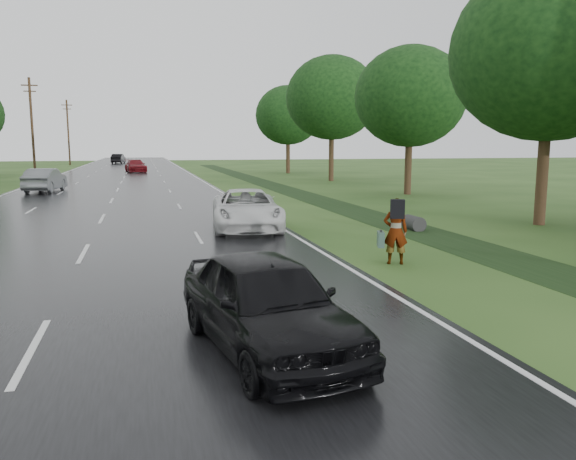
# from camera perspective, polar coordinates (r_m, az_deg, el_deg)

# --- Properties ---
(ground) EXTENTS (220.00, 220.00, 0.00)m
(ground) POSITION_cam_1_polar(r_m,az_deg,el_deg) (9.64, -24.59, -11.27)
(ground) COLOR #29481A
(ground) RESTS_ON ground
(road) EXTENTS (14.00, 180.00, 0.04)m
(road) POSITION_cam_1_polar(r_m,az_deg,el_deg) (54.06, -16.39, 4.99)
(road) COLOR black
(road) RESTS_ON ground
(edge_stripe_east) EXTENTS (0.12, 180.00, 0.01)m
(edge_stripe_east) POSITION_cam_1_polar(r_m,az_deg,el_deg) (54.26, -9.22, 5.26)
(edge_stripe_east) COLOR silver
(edge_stripe_east) RESTS_ON road
(edge_stripe_west) EXTENTS (0.12, 180.00, 0.01)m
(edge_stripe_west) POSITION_cam_1_polar(r_m,az_deg,el_deg) (54.70, -23.49, 4.69)
(edge_stripe_west) COLOR silver
(edge_stripe_west) RESTS_ON road
(center_line) EXTENTS (0.12, 180.00, 0.01)m
(center_line) POSITION_cam_1_polar(r_m,az_deg,el_deg) (54.06, -16.39, 5.01)
(center_line) COLOR silver
(center_line) RESTS_ON road
(drainage_ditch) EXTENTS (2.20, 120.00, 0.56)m
(drainage_ditch) POSITION_cam_1_polar(r_m,az_deg,el_deg) (29.48, 4.91, 2.55)
(drainage_ditch) COLOR black
(drainage_ditch) RESTS_ON ground
(utility_pole_far) EXTENTS (1.60, 0.26, 10.00)m
(utility_pole_far) POSITION_cam_1_polar(r_m,az_deg,el_deg) (64.90, -24.57, 9.69)
(utility_pole_far) COLOR #3D2A19
(utility_pole_far) RESTS_ON ground
(utility_pole_distant) EXTENTS (1.60, 0.26, 10.00)m
(utility_pole_distant) POSITION_cam_1_polar(r_m,az_deg,el_deg) (94.60, -21.43, 9.31)
(utility_pole_distant) COLOR #3D2A19
(utility_pole_distant) RESTS_ON ground
(tree_east_b) EXTENTS (7.60, 7.60, 10.11)m
(tree_east_b) POSITION_cam_1_polar(r_m,az_deg,el_deg) (24.57, 25.13, 16.11)
(tree_east_b) COLOR #3D2A19
(tree_east_b) RESTS_ON ground
(tree_east_c) EXTENTS (7.00, 7.00, 9.29)m
(tree_east_c) POSITION_cam_1_polar(r_m,az_deg,el_deg) (36.94, 12.33, 13.09)
(tree_east_c) COLOR #3D2A19
(tree_east_c) RESTS_ON ground
(tree_east_d) EXTENTS (8.00, 8.00, 10.76)m
(tree_east_d) POSITION_cam_1_polar(r_m,az_deg,el_deg) (49.77, 4.49, 13.24)
(tree_east_d) COLOR #3D2A19
(tree_east_d) RESTS_ON ground
(tree_east_f) EXTENTS (7.20, 7.20, 9.62)m
(tree_east_f) POSITION_cam_1_polar(r_m,az_deg,el_deg) (63.02, -0.00, 11.58)
(tree_east_f) COLOR #3D2A19
(tree_east_f) RESTS_ON ground
(pedestrian) EXTENTS (0.86, 0.87, 1.77)m
(pedestrian) POSITION_cam_1_polar(r_m,az_deg,el_deg) (15.13, 10.79, -0.03)
(pedestrian) COLOR #A5998C
(pedestrian) RESTS_ON ground
(white_pickup) EXTENTS (3.01, 5.53, 1.47)m
(white_pickup) POSITION_cam_1_polar(r_m,az_deg,el_deg) (20.93, -4.24, 2.10)
(white_pickup) COLOR silver
(white_pickup) RESTS_ON road
(dark_sedan) EXTENTS (2.50, 4.65, 1.50)m
(dark_sedan) POSITION_cam_1_polar(r_m,az_deg,el_deg) (8.56, -2.16, -7.40)
(dark_sedan) COLOR black
(dark_sedan) RESTS_ON road
(silver_sedan) EXTENTS (2.26, 4.93, 1.57)m
(silver_sedan) POSITION_cam_1_polar(r_m,az_deg,el_deg) (40.88, -23.46, 4.68)
(silver_sedan) COLOR gray
(silver_sedan) RESTS_ON road
(far_car_red) EXTENTS (2.73, 5.19, 1.43)m
(far_car_red) POSITION_cam_1_polar(r_m,az_deg,el_deg) (66.95, -15.22, 6.31)
(far_car_red) COLOR maroon
(far_car_red) RESTS_ON road
(far_car_dark) EXTENTS (2.34, 5.01, 1.59)m
(far_car_dark) POSITION_cam_1_polar(r_m,az_deg,el_deg) (99.27, -16.85, 6.95)
(far_car_dark) COLOR black
(far_car_dark) RESTS_ON road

